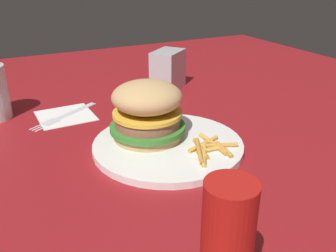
{
  "coord_description": "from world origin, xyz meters",
  "views": [
    {
      "loc": [
        0.24,
        0.53,
        0.29
      ],
      "look_at": [
        -0.01,
        0.02,
        0.04
      ],
      "focal_mm": 39.19,
      "sensor_mm": 36.0,
      "label": 1
    }
  ],
  "objects_px": {
    "plate": "(168,145)",
    "fork": "(65,115)",
    "fries_pile": "(209,148)",
    "napkin_dispenser": "(168,70)",
    "sandwich": "(147,110)",
    "napkin": "(66,116)"
  },
  "relations": [
    {
      "from": "napkin_dispenser",
      "to": "plate",
      "type": "bearing_deg",
      "value": 25.1
    },
    {
      "from": "sandwich",
      "to": "napkin_dispenser",
      "type": "bearing_deg",
      "value": -123.38
    },
    {
      "from": "fork",
      "to": "napkin",
      "type": "bearing_deg",
      "value": -148.06
    },
    {
      "from": "fries_pile",
      "to": "fork",
      "type": "distance_m",
      "value": 0.33
    },
    {
      "from": "sandwich",
      "to": "fries_pile",
      "type": "height_order",
      "value": "sandwich"
    },
    {
      "from": "plate",
      "to": "sandwich",
      "type": "bearing_deg",
      "value": -57.1
    },
    {
      "from": "sandwich",
      "to": "fork",
      "type": "xyz_separation_m",
      "value": [
        0.1,
        -0.19,
        -0.06
      ]
    },
    {
      "from": "sandwich",
      "to": "fork",
      "type": "relative_size",
      "value": 0.85
    },
    {
      "from": "plate",
      "to": "fries_pile",
      "type": "bearing_deg",
      "value": 129.46
    },
    {
      "from": "sandwich",
      "to": "fries_pile",
      "type": "bearing_deg",
      "value": 127.08
    },
    {
      "from": "fries_pile",
      "to": "napkin_dispenser",
      "type": "height_order",
      "value": "napkin_dispenser"
    },
    {
      "from": "sandwich",
      "to": "napkin",
      "type": "height_order",
      "value": "sandwich"
    },
    {
      "from": "plate",
      "to": "fork",
      "type": "relative_size",
      "value": 1.66
    },
    {
      "from": "plate",
      "to": "fries_pile",
      "type": "relative_size",
      "value": 2.64
    },
    {
      "from": "sandwich",
      "to": "napkin",
      "type": "bearing_deg",
      "value": -61.74
    },
    {
      "from": "napkin",
      "to": "napkin_dispenser",
      "type": "distance_m",
      "value": 0.29
    },
    {
      "from": "plate",
      "to": "napkin_dispenser",
      "type": "xyz_separation_m",
      "value": [
        -0.15,
        -0.29,
        0.04
      ]
    },
    {
      "from": "sandwich",
      "to": "napkin_dispenser",
      "type": "height_order",
      "value": "sandwich"
    },
    {
      "from": "fork",
      "to": "napkin_dispenser",
      "type": "height_order",
      "value": "napkin_dispenser"
    },
    {
      "from": "fries_pile",
      "to": "napkin",
      "type": "xyz_separation_m",
      "value": [
        0.17,
        -0.28,
        -0.02
      ]
    },
    {
      "from": "plate",
      "to": "napkin_dispenser",
      "type": "relative_size",
      "value": 2.68
    },
    {
      "from": "napkin",
      "to": "fries_pile",
      "type": "bearing_deg",
      "value": 121.28
    }
  ]
}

